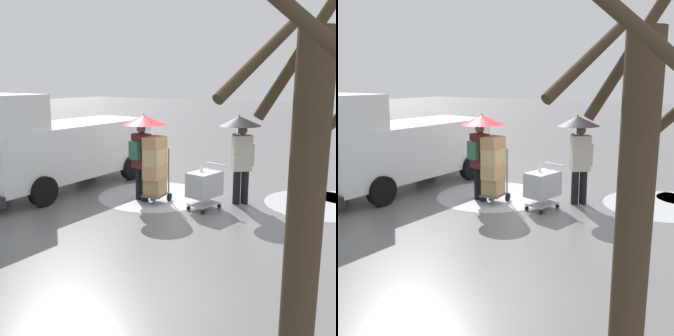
% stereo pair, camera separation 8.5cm
% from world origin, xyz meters
% --- Properties ---
extents(ground_plane, '(90.00, 90.00, 0.00)m').
position_xyz_m(ground_plane, '(0.00, 0.00, 0.00)').
color(ground_plane, slate).
extents(slush_patch_under_van, '(2.59, 2.59, 0.01)m').
position_xyz_m(slush_patch_under_van, '(-2.52, -1.93, 0.00)').
color(slush_patch_under_van, '#ADAFB5').
rests_on(slush_patch_under_van, ground).
extents(slush_patch_mid_street, '(2.85, 2.85, 0.01)m').
position_xyz_m(slush_patch_mid_street, '(1.22, -0.35, 0.00)').
color(slush_patch_mid_street, '#ADAFB5').
rests_on(slush_patch_mid_street, ground).
extents(cargo_van_parked_right, '(2.28, 5.38, 2.60)m').
position_xyz_m(cargo_van_parked_right, '(3.84, 0.44, 1.18)').
color(cargo_van_parked_right, white).
rests_on(cargo_van_parked_right, ground).
extents(shopping_cart_vendor, '(0.68, 0.90, 1.04)m').
position_xyz_m(shopping_cart_vendor, '(-0.39, -0.08, 0.57)').
color(shopping_cart_vendor, '#B2B2B7').
rests_on(shopping_cart_vendor, ground).
extents(hand_dolly_boxes, '(0.60, 0.77, 1.62)m').
position_xyz_m(hand_dolly_boxes, '(0.83, 0.15, 0.91)').
color(hand_dolly_boxes, '#515156').
rests_on(hand_dolly_boxes, ground).
extents(pedestrian_pink_side, '(1.04, 1.04, 2.15)m').
position_xyz_m(pedestrian_pink_side, '(1.18, 0.17, 1.57)').
color(pedestrian_pink_side, black).
rests_on(pedestrian_pink_side, ground).
extents(pedestrian_black_side, '(1.04, 1.04, 2.15)m').
position_xyz_m(pedestrian_black_side, '(-0.86, -0.91, 1.58)').
color(pedestrian_black_side, black).
rests_on(pedestrian_black_side, ground).
extents(bare_tree_near, '(1.29, 1.45, 3.81)m').
position_xyz_m(bare_tree_near, '(-4.06, 5.30, 1.83)').
color(bare_tree_near, '#423323').
rests_on(bare_tree_near, ground).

